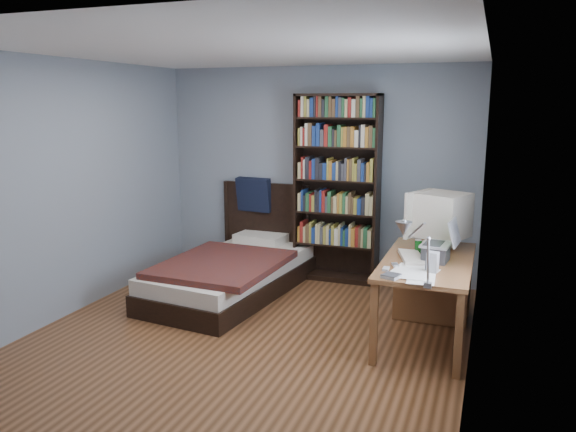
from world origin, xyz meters
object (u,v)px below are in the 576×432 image
(desk_lamp, at_px, (408,235))
(soda_can, at_px, (418,246))
(speaker, at_px, (433,262))
(bed, at_px, (235,269))
(keyboard, at_px, (412,257))
(bookshelf, at_px, (337,189))
(crt_monitor, at_px, (439,216))
(laptop, at_px, (438,249))
(desk, at_px, (431,281))

(desk_lamp, distance_m, soda_can, 1.40)
(speaker, xyz_separation_m, bed, (-2.23, 0.94, -0.56))
(keyboard, xyz_separation_m, bookshelf, (-1.07, 1.42, 0.35))
(speaker, bearing_deg, keyboard, 131.67)
(bed, bearing_deg, keyboard, -16.83)
(keyboard, distance_m, bed, 2.16)
(crt_monitor, xyz_separation_m, bed, (-2.19, 0.07, -0.78))
(crt_monitor, height_order, soda_can, crt_monitor)
(keyboard, xyz_separation_m, speaker, (0.21, -0.33, 0.07))
(keyboard, bearing_deg, speaker, -74.21)
(speaker, height_order, bed, bed)
(crt_monitor, bearing_deg, bookshelf, 144.75)
(laptop, height_order, keyboard, laptop)
(soda_can, xyz_separation_m, bookshelf, (-1.10, 1.17, 0.31))
(bookshelf, bearing_deg, soda_can, -46.89)
(desk_lamp, height_order, soda_can, desk_lamp)
(keyboard, bearing_deg, desk, 56.29)
(desk, distance_m, bookshelf, 1.69)
(soda_can, bearing_deg, crt_monitor, 63.16)
(desk_lamp, height_order, keyboard, desk_lamp)
(bed, bearing_deg, bookshelf, 40.74)
(crt_monitor, relative_size, soda_can, 5.27)
(bookshelf, bearing_deg, desk, -38.75)
(soda_can, bearing_deg, laptop, -50.73)
(soda_can, distance_m, bed, 2.14)
(desk_lamp, xyz_separation_m, bookshelf, (-1.18, 2.50, -0.10))
(desk_lamp, relative_size, keyboard, 1.28)
(soda_can, bearing_deg, bed, 169.99)
(desk, relative_size, bed, 0.65)
(keyboard, bearing_deg, crt_monitor, 55.59)
(soda_can, xyz_separation_m, bed, (-2.04, 0.36, -0.54))
(crt_monitor, distance_m, desk_lamp, 1.64)
(crt_monitor, distance_m, bed, 2.32)
(crt_monitor, bearing_deg, speaker, -87.29)
(bed, bearing_deg, speaker, -22.86)
(desk, xyz_separation_m, bed, (-2.15, 0.16, -0.16))
(desk, height_order, desk_lamp, desk_lamp)
(crt_monitor, distance_m, bookshelf, 1.52)
(speaker, bearing_deg, laptop, 97.55)
(crt_monitor, bearing_deg, laptop, -84.70)
(crt_monitor, xyz_separation_m, laptop, (0.05, -0.53, -0.19))
(desk, bearing_deg, bookshelf, 141.25)
(crt_monitor, height_order, bookshelf, bookshelf)
(bookshelf, bearing_deg, crt_monitor, -35.25)
(bookshelf, bearing_deg, speaker, -53.71)
(desk, height_order, bed, bed)
(desk, distance_m, desk_lamp, 1.72)
(speaker, distance_m, bookshelf, 2.19)
(desk_lamp, bearing_deg, bed, 141.46)
(speaker, relative_size, soda_can, 1.45)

